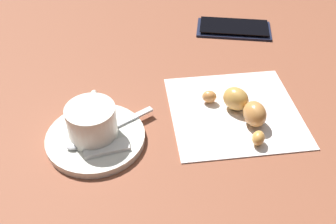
{
  "coord_description": "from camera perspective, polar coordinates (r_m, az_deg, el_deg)",
  "views": [
    {
      "loc": [
        -0.14,
        -0.4,
        0.4
      ],
      "look_at": [
        0.0,
        -0.01,
        0.03
      ],
      "focal_mm": 42.1,
      "sensor_mm": 36.0,
      "label": 1
    }
  ],
  "objects": [
    {
      "name": "ground_plane",
      "position": [
        0.58,
        -0.33,
        -1.66
      ],
      "size": [
        1.8,
        1.8,
        0.0
      ],
      "primitive_type": "plane",
      "color": "brown"
    },
    {
      "name": "cell_phone",
      "position": [
        0.81,
        9.51,
        11.9
      ],
      "size": [
        0.16,
        0.13,
        0.01
      ],
      "color": "#181D33",
      "rests_on": "ground"
    },
    {
      "name": "espresso_cup",
      "position": [
        0.54,
        -10.93,
        -1.37
      ],
      "size": [
        0.07,
        0.09,
        0.05
      ],
      "color": "white",
      "rests_on": "saucer"
    },
    {
      "name": "croissant",
      "position": [
        0.59,
        10.84,
        0.64
      ],
      "size": [
        0.07,
        0.13,
        0.04
      ],
      "color": "gold",
      "rests_on": "napkin"
    },
    {
      "name": "napkin",
      "position": [
        0.61,
        9.57,
        0.16
      ],
      "size": [
        0.23,
        0.22,
        0.0
      ],
      "primitive_type": "cube",
      "rotation": [
        0.0,
        0.0,
        -0.22
      ],
      "color": "white",
      "rests_on": "ground"
    },
    {
      "name": "sugar_packet",
      "position": [
        0.53,
        -8.92,
        -5.19
      ],
      "size": [
        0.06,
        0.03,
        0.01
      ],
      "primitive_type": "cube",
      "rotation": [
        0.0,
        0.0,
        6.22
      ],
      "color": "white",
      "rests_on": "saucer"
    },
    {
      "name": "teaspoon",
      "position": [
        0.55,
        -10.19,
        -3.16
      ],
      "size": [
        0.14,
        0.05,
        0.01
      ],
      "color": "silver",
      "rests_on": "saucer"
    },
    {
      "name": "saucer",
      "position": [
        0.56,
        -10.4,
        -3.78
      ],
      "size": [
        0.14,
        0.14,
        0.01
      ],
      "primitive_type": "cylinder",
      "color": "white",
      "rests_on": "ground"
    }
  ]
}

